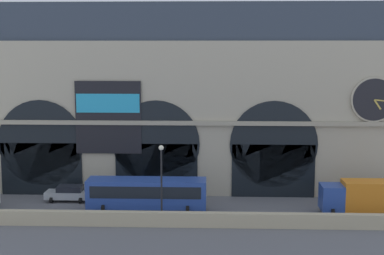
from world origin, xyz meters
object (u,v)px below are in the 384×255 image
object	(u,v)px
car_midwest	(69,193)
bus_center	(147,193)
box_truck_east	(363,196)
street_lamp_quayside	(161,174)

from	to	relation	value
car_midwest	bus_center	world-z (taller)	bus_center
bus_center	box_truck_east	distance (m)	19.85
car_midwest	box_truck_east	bearing A→B (deg)	-6.73
box_truck_east	bus_center	bearing A→B (deg)	-180.00
box_truck_east	car_midwest	bearing A→B (deg)	173.27
car_midwest	bus_center	size ratio (longest dim) A/B	0.40
box_truck_east	street_lamp_quayside	xyz separation A→B (m)	(-18.16, -3.33, 2.71)
bus_center	street_lamp_quayside	distance (m)	4.57
bus_center	box_truck_east	bearing A→B (deg)	0.00
street_lamp_quayside	bus_center	bearing A→B (deg)	116.93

